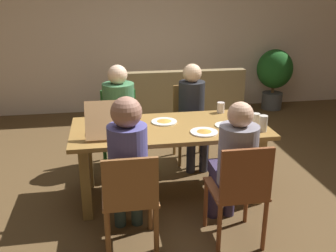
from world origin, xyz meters
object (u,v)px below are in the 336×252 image
Objects in this scene: couch at (180,100)px; potted_plant at (274,73)px; chair_1 at (119,123)px; drinking_glass_0 at (221,107)px; chair_3 at (130,198)px; plate_0 at (204,132)px; person_1 at (119,109)px; drinking_glass_2 at (256,119)px; person_2 at (234,159)px; chair_2 at (240,189)px; pizza_box_0 at (106,126)px; plate_1 at (226,125)px; dining_table at (170,137)px; drinking_glass_1 at (263,123)px; chair_0 at (190,118)px; person_3 at (128,160)px; plate_2 at (164,121)px; person_0 at (193,107)px.

couch is 1.83× the size of potted_plant.
chair_1 is 7.81× the size of drinking_glass_0.
chair_3 reaches higher than plate_0.
person_1 is at bearing -144.98° from potted_plant.
person_2 is at bearing -124.17° from drinking_glass_2.
couch is (0.19, 3.29, -0.22)m from chair_2.
drinking_glass_2 is (1.42, -0.08, 0.01)m from pizza_box_0.
plate_1 is at bearing 29.52° from plate_0.
potted_plant is at bearing 33.01° from chair_1.
plate_0 is 0.29m from plate_1.
drinking_glass_0 is 0.11× the size of potted_plant.
plate_0 is 0.13× the size of couch.
dining_table is 1.80× the size of potted_plant.
plate_1 is at bearing 78.08° from person_2.
drinking_glass_1 is (0.42, 0.62, 0.30)m from chair_2.
chair_0 is 1.60m from person_2.
person_3 is 3.30m from couch.
drinking_glass_0 is 0.74× the size of drinking_glass_1.
plate_0 is at bearing -52.50° from person_1.
chair_0 is at bearing 10.18° from person_1.
chair_3 is at bearing -149.94° from drinking_glass_2.
chair_2 is 3.52× the size of plate_2.
dining_table is at bearing 61.72° from chair_3.
chair_3 is 3.40m from couch.
person_2 is at bearing 90.00° from chair_2.
potted_plant is at bearing 60.80° from person_2.
plate_1 is 2.53m from couch.
chair_1 reaches higher than couch.
plate_2 is at bearing 14.31° from pizza_box_0.
dining_table is 0.62m from pizza_box_0.
chair_2 is 0.86× the size of potted_plant.
chair_3 is 4.06× the size of plate_1.
person_1 is at bearing -121.39° from couch.
drinking_glass_2 reaches higher than dining_table.
potted_plant reaches higher than couch.
drinking_glass_2 reaches higher than plate_2.
person_0 is 0.81m from plate_1.
potted_plant is (1.87, 1.90, -0.06)m from person_0.
chair_2 is 7.70× the size of drinking_glass_2.
person_2 is at bearing -90.00° from chair_0.
chair_2 is at bearing -90.00° from person_2.
person_0 is 1.77m from chair_3.
chair_1 is 1.94m from chair_2.
chair_0 is 1.00× the size of chair_2.
plate_2 is 0.67m from drinking_glass_0.
chair_0 is 0.99m from plate_1.
dining_table is 0.83m from person_3.
dining_table is 7.35× the size of plate_0.
dining_table is at bearing -114.28° from chair_0.
person_0 is 1.08m from drinking_glass_1.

